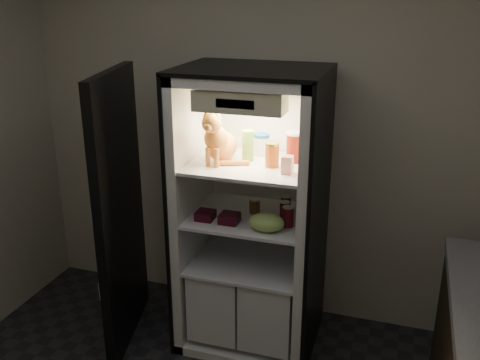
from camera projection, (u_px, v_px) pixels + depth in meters
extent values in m
plane|color=beige|center=(270.00, 135.00, 3.72)|extent=(3.60, 0.00, 3.60)
cube|color=white|center=(264.00, 198.00, 3.75)|extent=(0.85, 0.06, 1.85)
cube|color=white|center=(195.00, 208.00, 3.58)|extent=(0.06, 0.70, 1.85)
cube|color=white|center=(311.00, 223.00, 3.35)|extent=(0.06, 0.70, 1.85)
cube|color=white|center=(252.00, 77.00, 3.16)|extent=(0.85, 0.70, 0.06)
cube|color=white|center=(250.00, 332.00, 3.77)|extent=(0.85, 0.70, 0.06)
cube|color=black|center=(189.00, 207.00, 3.59)|extent=(0.02, 0.72, 1.87)
cube|color=black|center=(318.00, 224.00, 3.34)|extent=(0.02, 0.72, 1.87)
cube|color=black|center=(252.00, 69.00, 3.15)|extent=(0.90, 0.72, 0.02)
cube|color=white|center=(250.00, 165.00, 3.32)|extent=(0.73, 0.62, 0.02)
cube|color=white|center=(250.00, 216.00, 3.43)|extent=(0.73, 0.62, 0.02)
cube|color=white|center=(225.00, 290.00, 3.68)|extent=(0.34, 0.58, 0.48)
cube|color=white|center=(274.00, 299.00, 3.58)|extent=(0.34, 0.58, 0.48)
cube|color=white|center=(250.00, 262.00, 3.55)|extent=(0.73, 0.62, 0.02)
cube|color=beige|center=(240.00, 101.00, 2.98)|extent=(0.52, 0.18, 0.12)
cube|color=black|center=(235.00, 104.00, 2.90)|extent=(0.22, 0.01, 0.05)
cube|color=black|center=(121.00, 212.00, 3.51)|extent=(0.26, 0.86, 1.85)
cube|color=white|center=(119.00, 267.00, 3.59)|extent=(0.21, 0.63, 0.12)
cube|color=white|center=(112.00, 198.00, 3.42)|extent=(0.21, 0.63, 0.12)
ellipsoid|color=orange|center=(222.00, 146.00, 3.35)|extent=(0.20, 0.24, 0.19)
ellipsoid|color=orange|center=(216.00, 139.00, 3.24)|extent=(0.16, 0.14, 0.16)
sphere|color=orange|center=(212.00, 123.00, 3.16)|extent=(0.13, 0.13, 0.12)
sphere|color=orange|center=(208.00, 127.00, 3.12)|extent=(0.05, 0.05, 0.05)
cone|color=orange|center=(207.00, 113.00, 3.16)|extent=(0.05, 0.05, 0.05)
cone|color=orange|center=(218.00, 114.00, 3.13)|extent=(0.05, 0.05, 0.05)
cylinder|color=orange|center=(208.00, 157.00, 3.24)|extent=(0.03, 0.03, 0.12)
cylinder|color=orange|center=(217.00, 158.00, 3.22)|extent=(0.03, 0.03, 0.12)
cylinder|color=orange|center=(232.00, 163.00, 3.27)|extent=(0.21, 0.11, 0.03)
cylinder|color=green|center=(248.00, 147.00, 3.33)|extent=(0.07, 0.07, 0.18)
cylinder|color=green|center=(248.00, 132.00, 3.30)|extent=(0.07, 0.07, 0.02)
cylinder|color=white|center=(262.00, 146.00, 3.45)|extent=(0.10, 0.10, 0.12)
cylinder|color=#194FB3|center=(262.00, 136.00, 3.43)|extent=(0.10, 0.10, 0.02)
cylinder|color=maroon|center=(272.00, 156.00, 3.23)|extent=(0.08, 0.08, 0.14)
cylinder|color=gold|center=(272.00, 144.00, 3.20)|extent=(0.09, 0.09, 0.01)
cylinder|color=maroon|center=(295.00, 148.00, 3.32)|extent=(0.11, 0.11, 0.17)
cylinder|color=white|center=(296.00, 133.00, 3.29)|extent=(0.11, 0.11, 0.01)
cube|color=silver|center=(287.00, 165.00, 3.11)|extent=(0.06, 0.06, 0.11)
cylinder|color=black|center=(286.00, 205.00, 3.43)|extent=(0.06, 0.06, 0.12)
cylinder|color=#B2B2B2|center=(286.00, 196.00, 3.41)|extent=(0.07, 0.07, 0.00)
cylinder|color=black|center=(285.00, 211.00, 3.35)|extent=(0.06, 0.06, 0.11)
cylinder|color=#B2B2B2|center=(285.00, 202.00, 3.33)|extent=(0.06, 0.06, 0.00)
cylinder|color=black|center=(288.00, 217.00, 3.25)|extent=(0.07, 0.07, 0.12)
cylinder|color=#B2B2B2|center=(288.00, 207.00, 3.23)|extent=(0.07, 0.07, 0.00)
cylinder|color=brown|center=(255.00, 206.00, 3.45)|extent=(0.07, 0.07, 0.09)
cylinder|color=#B2B2B2|center=(255.00, 199.00, 3.44)|extent=(0.07, 0.07, 0.01)
ellipsoid|color=#92BB57|center=(267.00, 222.00, 3.19)|extent=(0.22, 0.16, 0.11)
cube|color=#460B19|center=(205.00, 215.00, 3.36)|extent=(0.11, 0.11, 0.06)
cube|color=#460B19|center=(229.00, 218.00, 3.31)|extent=(0.12, 0.12, 0.06)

